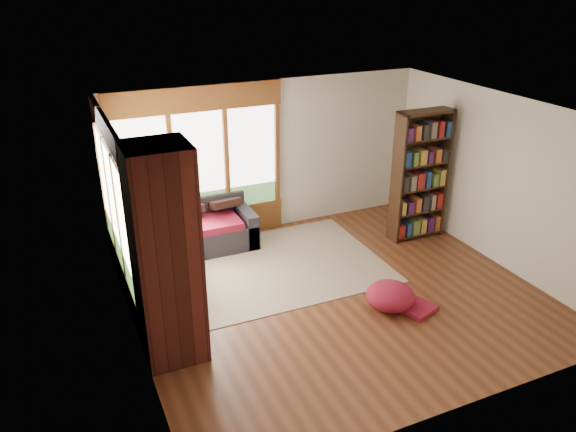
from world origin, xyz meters
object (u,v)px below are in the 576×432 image
object	(u,v)px
brick_chimney	(166,256)
sectional_sofa	(170,251)
pouf	(390,295)
dog_tan	(162,216)
bookshelf	(420,176)
dog_brindle	(147,244)
area_rug	(277,266)

from	to	relation	value
brick_chimney	sectional_sofa	xyz separation A→B (m)	(0.45, 2.05, -1.00)
pouf	dog_tan	size ratio (longest dim) A/B	0.65
brick_chimney	pouf	world-z (taller)	brick_chimney
bookshelf	dog_tan	bearing A→B (deg)	168.91
sectional_sofa	brick_chimney	bearing A→B (deg)	-104.54
sectional_sofa	bookshelf	xyz separation A→B (m)	(4.09, -0.58, 0.79)
dog_tan	brick_chimney	bearing A→B (deg)	-148.81
bookshelf	pouf	distance (m)	2.53
pouf	brick_chimney	bearing A→B (deg)	175.32
sectional_sofa	dog_brindle	size ratio (longest dim) A/B	2.55
bookshelf	dog_brindle	size ratio (longest dim) A/B	2.54
sectional_sofa	dog_brindle	world-z (taller)	dog_brindle
area_rug	pouf	xyz separation A→B (m)	(0.96, -1.69, 0.18)
area_rug	pouf	size ratio (longest dim) A/B	4.83
bookshelf	dog_brindle	xyz separation A→B (m)	(-4.50, 0.05, -0.35)
sectional_sofa	area_rug	xyz separation A→B (m)	(1.50, -0.60, -0.30)
brick_chimney	dog_brindle	size ratio (longest dim) A/B	3.01
sectional_sofa	dog_brindle	distance (m)	0.81
sectional_sofa	dog_tan	world-z (taller)	dog_tan
brick_chimney	pouf	size ratio (longest dim) A/B	3.92
brick_chimney	dog_tan	xyz separation A→B (m)	(0.42, 2.28, -0.51)
area_rug	bookshelf	size ratio (longest dim) A/B	1.46
dog_tan	dog_brindle	world-z (taller)	dog_tan
sectional_sofa	dog_tan	size ratio (longest dim) A/B	2.14
sectional_sofa	dog_brindle	xyz separation A→B (m)	(-0.41, -0.53, 0.45)
bookshelf	pouf	bearing A→B (deg)	-133.74
brick_chimney	dog_tan	size ratio (longest dim) A/B	2.53
pouf	dog_brindle	size ratio (longest dim) A/B	0.77
area_rug	dog_brindle	bearing A→B (deg)	177.94
area_rug	pouf	bearing A→B (deg)	-60.46
dog_brindle	sectional_sofa	bearing A→B (deg)	-23.13
sectional_sofa	dog_tan	bearing A→B (deg)	95.05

